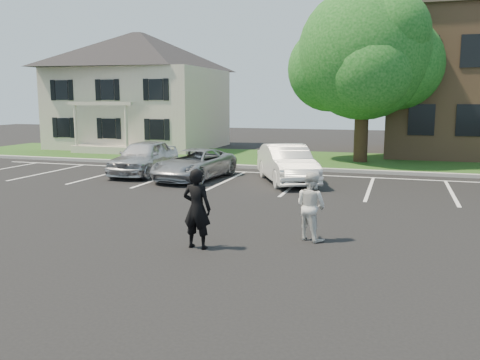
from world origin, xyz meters
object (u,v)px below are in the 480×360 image
tree (366,57)px  man_white_shirt (311,206)px  car_silver_minivan (194,164)px  house (140,90)px  car_white_sedan (287,164)px  man_black_suit (197,209)px  car_silver_west (144,157)px

tree → man_white_shirt: tree is taller
man_white_shirt → car_silver_minivan: (-6.07, 7.60, -0.19)m
house → car_white_sedan: house is taller
man_black_suit → car_silver_west: 11.59m
man_black_suit → car_silver_minivan: size_ratio=0.40×
man_white_shirt → car_silver_minivan: size_ratio=0.36×
tree → man_white_shirt: bearing=-90.4°
house → car_white_sedan: (12.59, -11.50, -3.09)m
man_white_shirt → car_silver_minivan: man_white_shirt is taller
man_black_suit → man_white_shirt: bearing=-144.2°
house → car_silver_west: house is taller
house → car_white_sedan: 17.33m
tree → car_silver_minivan: size_ratio=1.98×
man_white_shirt → car_silver_west: size_ratio=0.36×
tree → man_white_shirt: 15.91m
house → car_silver_west: size_ratio=2.33×
car_silver_west → tree: bearing=36.1°
tree → man_black_suit: (-2.36, -16.66, -4.46)m
house → tree: (14.97, -4.21, 1.52)m
car_white_sedan → car_silver_minivan: bearing=159.1°
car_silver_west → car_white_sedan: 6.40m
man_black_suit → car_silver_minivan: man_black_suit is taller
tree → car_silver_west: (-8.78, -7.01, -4.60)m
tree → car_silver_minivan: 10.90m
man_white_shirt → car_white_sedan: size_ratio=0.36×
house → man_black_suit: bearing=-58.9°
car_silver_west → car_silver_minivan: car_silver_west is taller
house → car_silver_minivan: (8.80, -11.85, -3.21)m
man_black_suit → car_white_sedan: (-0.02, 9.38, -0.15)m
man_black_suit → car_white_sedan: size_ratio=0.39×
car_silver_west → car_silver_minivan: 2.69m
car_silver_west → car_silver_minivan: (2.61, -0.63, -0.14)m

